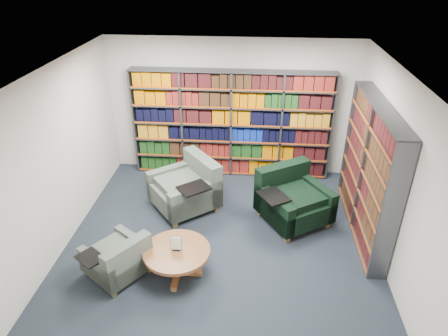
# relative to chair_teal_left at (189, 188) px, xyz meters

# --- Properties ---
(room_shell) EXTENTS (5.02, 5.02, 2.82)m
(room_shell) POSITION_rel_chair_teal_left_xyz_m (0.68, -0.99, 1.02)
(room_shell) COLOR black
(room_shell) RESTS_ON ground
(bookshelf_back) EXTENTS (4.00, 0.28, 2.20)m
(bookshelf_back) POSITION_rel_chair_teal_left_xyz_m (0.68, 1.35, 0.72)
(bookshelf_back) COLOR #47494F
(bookshelf_back) RESTS_ON ground
(bookshelf_right) EXTENTS (0.28, 2.50, 2.20)m
(bookshelf_right) POSITION_rel_chair_teal_left_xyz_m (3.02, -0.39, 0.72)
(bookshelf_right) COLOR #47494F
(bookshelf_right) RESTS_ON ground
(chair_teal_left) EXTENTS (1.45, 1.46, 0.94)m
(chair_teal_left) POSITION_rel_chair_teal_left_xyz_m (0.00, 0.00, 0.00)
(chair_teal_left) COLOR #0C1F38
(chair_teal_left) RESTS_ON ground
(chair_green_right) EXTENTS (1.42, 1.42, 0.94)m
(chair_green_right) POSITION_rel_chair_teal_left_xyz_m (1.84, -0.23, -0.00)
(chair_green_right) COLOR black
(chair_green_right) RESTS_ON ground
(chair_teal_front) EXTENTS (1.07, 1.07, 0.70)m
(chair_teal_front) POSITION_rel_chair_teal_left_xyz_m (-0.71, -1.90, -0.10)
(chair_teal_front) COLOR #0C1F38
(chair_teal_front) RESTS_ON ground
(coffee_table) EXTENTS (0.97, 0.97, 0.68)m
(coffee_table) POSITION_rel_chair_teal_left_xyz_m (0.12, -1.80, -0.02)
(coffee_table) COLOR brown
(coffee_table) RESTS_ON ground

